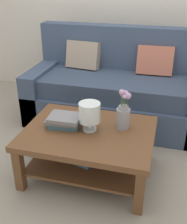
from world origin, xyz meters
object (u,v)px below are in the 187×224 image
at_px(book_stack_main, 65,120).
at_px(glass_hurricane_vase, 90,113).
at_px(flower_pitcher, 123,114).
at_px(couch, 117,90).
at_px(coffee_table, 89,142).

xyz_separation_m(book_stack_main, glass_hurricane_vase, (0.23, -0.02, 0.10)).
height_order(book_stack_main, glass_hurricane_vase, glass_hurricane_vase).
distance_m(book_stack_main, flower_pitcher, 0.50).
relative_size(book_stack_main, glass_hurricane_vase, 1.26).
bearing_deg(couch, flower_pitcher, -76.07).
bearing_deg(flower_pitcher, coffee_table, -154.74).
xyz_separation_m(couch, book_stack_main, (-0.25, -1.06, 0.12)).
bearing_deg(flower_pitcher, glass_hurricane_vase, -157.38).
height_order(couch, book_stack_main, couch).
relative_size(book_stack_main, flower_pitcher, 0.87).
bearing_deg(glass_hurricane_vase, book_stack_main, 176.15).
bearing_deg(book_stack_main, flower_pitcher, 10.79).
height_order(glass_hurricane_vase, flower_pitcher, flower_pitcher).
bearing_deg(couch, book_stack_main, -103.09).
xyz_separation_m(couch, glass_hurricane_vase, (-0.02, -1.08, 0.23)).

